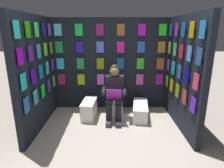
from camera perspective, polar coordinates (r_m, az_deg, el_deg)
name	(u,v)px	position (r m, az deg, el deg)	size (l,w,h in m)	color
ground_plane	(110,152)	(3.24, -0.64, -19.75)	(30.00, 30.00, 0.00)	#B2A899
display_wall_back	(110,65)	(4.59, -0.48, 5.91)	(2.83, 0.14, 2.17)	black
display_wall_left	(183,73)	(3.90, 20.74, 3.08)	(0.14, 1.84, 2.17)	black
display_wall_right	(37,73)	(3.92, -21.76, 3.04)	(0.14, 1.84, 2.17)	black
toilet	(115,101)	(4.36, 0.77, -5.09)	(0.41, 0.56, 0.77)	white
person_reading	(114,93)	(4.05, 0.67, -2.63)	(0.54, 0.70, 1.19)	black
comic_longbox_near	(89,109)	(4.28, -6.92, -7.50)	(0.33, 0.67, 0.39)	white
comic_longbox_far	(140,110)	(4.32, 8.52, -7.90)	(0.42, 0.86, 0.32)	silver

